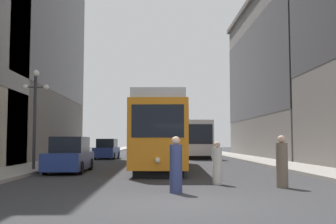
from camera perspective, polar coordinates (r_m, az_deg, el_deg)
name	(u,v)px	position (r m, az deg, el deg)	size (l,w,h in m)	color
ground_plane	(179,204)	(10.38, 1.60, -13.01)	(200.00, 200.00, 0.00)	#303033
sidewalk_left	(98,153)	(50.77, -9.96, -5.89)	(2.81, 120.00, 0.15)	gray
sidewalk_right	(221,153)	(50.96, 7.63, -5.91)	(2.81, 120.00, 0.15)	gray
streetcar	(162,133)	(23.19, -0.81, -2.97)	(3.23, 13.35, 3.89)	black
transit_bus	(190,138)	(40.42, 3.21, -3.73)	(3.02, 12.84, 3.45)	black
parked_car_left_near	(107,150)	(36.81, -8.77, -5.35)	(2.03, 4.71, 1.82)	black
parked_car_left_mid	(70,156)	(21.25, -13.92, -6.12)	(1.92, 4.90, 1.82)	black
pedestrian_crossing_near	(282,163)	(14.29, 16.05, -7.09)	(0.40, 0.40, 1.79)	#6B5B4C
pedestrian_crossing_far	(217,164)	(14.89, 7.09, -7.49)	(0.35, 0.35, 1.58)	beige
pedestrian_on_sidewalk	(176,166)	(12.36, 1.14, -7.83)	(0.39, 0.39, 1.74)	navy
lamp_post_left_near	(35,103)	(21.95, -18.56, 1.22)	(1.41, 0.36, 5.21)	#333338
building_right_midblock	(308,75)	(43.11, 19.50, 5.01)	(12.33, 23.47, 16.26)	slate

